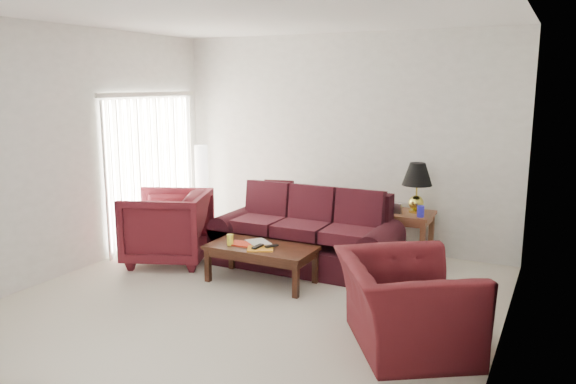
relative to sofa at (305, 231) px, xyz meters
The scene contains 19 objects.
floor 1.37m from the sofa, 91.12° to the right, with size 5.00×5.00×0.00m, color silver.
blinds 2.52m from the sofa, behind, with size 0.10×2.00×2.16m, color silver.
sofa is the anchor object (origin of this frame).
throw_pillow 1.16m from the sofa, 134.90° to the left, with size 0.41×0.12×0.41m, color black.
end_table 1.41m from the sofa, 38.35° to the left, with size 0.59×0.59×0.65m, color brown, non-canonical shape.
table_lamp 1.57m from the sofa, 38.43° to the left, with size 0.39×0.39×0.65m, color gold, non-canonical shape.
clock 1.24m from the sofa, 37.83° to the left, with size 0.14×0.05×0.14m, color silver.
blue_canister 1.48m from the sofa, 28.28° to the left, with size 0.09×0.09×0.15m, color #211DBE.
picture_frame 1.45m from the sofa, 48.29° to the left, with size 0.13×0.02×0.16m, color silver.
floor_lamp 2.23m from the sofa, 160.61° to the left, with size 0.23×0.23×1.41m, color white, non-canonical shape.
armchair_left 1.80m from the sofa, 160.38° to the right, with size 1.01×1.04×0.94m, color #461017.
armchair_right 2.35m from the sofa, 42.89° to the right, with size 1.22×1.07×0.79m, color #471015.
coffee_table 0.81m from the sofa, 106.77° to the right, with size 1.26×0.63×0.44m, color black, non-canonical shape.
magazine_red 0.91m from the sofa, 120.82° to the right, with size 0.27×0.21×0.02m, color red.
magazine_white 0.72m from the sofa, 116.11° to the right, with size 0.30×0.23×0.02m, color silver.
magazine_orange 0.87m from the sofa, 100.77° to the right, with size 0.29×0.22×0.02m, color #C67A17.
remote_a 0.88m from the sofa, 103.35° to the right, with size 0.05×0.18×0.02m, color black.
remote_b 0.76m from the sofa, 95.36° to the right, with size 0.05×0.16×0.02m, color black.
yellow_glass 1.03m from the sofa, 123.47° to the right, with size 0.08×0.08×0.13m, color yellow.
Camera 1 is at (2.92, -4.95, 2.31)m, focal length 35.00 mm.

